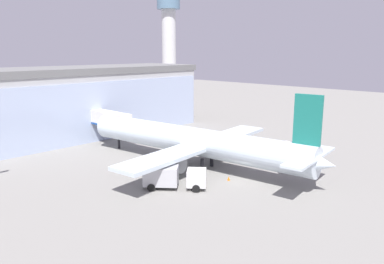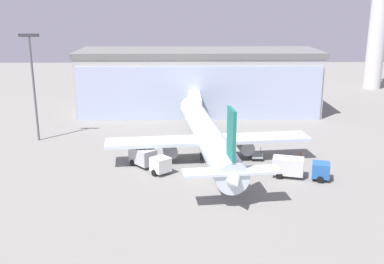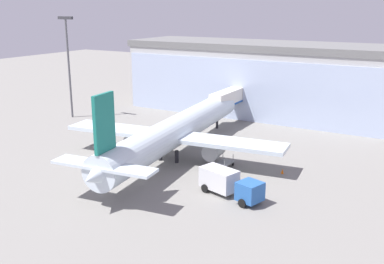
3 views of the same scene
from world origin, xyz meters
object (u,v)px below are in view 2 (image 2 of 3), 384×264
Objects in this scene: jet_bridge at (194,101)px; fuel_truck at (299,167)px; baggage_cart at (257,156)px; safety_cone_nose at (198,174)px; control_tower at (379,14)px; safety_cone_wingtip at (301,153)px; apron_light_mast at (33,78)px; catering_truck at (148,159)px; airplane at (207,135)px.

fuel_truck is at bearing -156.14° from jet_bridge.
safety_cone_nose is (-8.92, -6.89, -0.23)m from baggage_cart.
baggage_cart is (-39.78, -56.54, -18.94)m from control_tower.
apron_light_mast is at bearing 168.89° from safety_cone_wingtip.
catering_truck is at bearing -174.33° from fuel_truck.
baggage_cart is (8.86, -20.55, -3.92)m from jet_bridge.
safety_cone_nose is (26.32, -16.80, -10.24)m from apron_light_mast.
apron_light_mast reaches higher than baggage_cart.
jet_bridge is 0.37× the size of control_tower.
jet_bridge reaches higher than baggage_cart.
safety_cone_wingtip is at bearing -141.31° from jet_bridge.
jet_bridge is 0.31× the size of airplane.
airplane is (-47.11, -55.97, -15.96)m from control_tower.
apron_light_mast is (-26.39, -10.64, 6.09)m from jet_bridge.
safety_cone_wingtip is at bearing -120.83° from control_tower.
control_tower is 74.88m from airplane.
airplane is at bearing -176.87° from jet_bridge.
baggage_cart is 5.19× the size of safety_cone_nose.
control_tower is 66.78m from safety_cone_wingtip.
control_tower is at bearing 146.88° from baggage_cart.
control_tower reaches higher than safety_cone_nose.
baggage_cart is 7.18m from safety_cone_wingtip.
safety_cone_wingtip is at bearing 28.12° from safety_cone_nose.
baggage_cart is at bearing -101.27° from airplane.
jet_bridge is at bearing -2.43° from airplane.
safety_cone_wingtip is (15.92, 8.51, 0.00)m from safety_cone_nose.
apron_light_mast is at bearing 64.69° from airplane.
airplane reaches higher than fuel_truck.
control_tower is 0.84× the size of airplane.
apron_light_mast is at bearing -165.16° from catering_truck.
safety_cone_nose is 1.00× the size of safety_cone_wingtip.
airplane is 72.16× the size of safety_cone_nose.
control_tower reaches higher than fuel_truck.
airplane is 7.93m from baggage_cart.
baggage_cart is at bearing 63.71° from catering_truck.
catering_truck is at bearing 163.05° from jet_bridge.
safety_cone_nose is (-48.70, -63.44, -19.16)m from control_tower.
apron_light_mast is 31.98× the size of safety_cone_nose.
baggage_cart is (-4.33, 7.58, -0.97)m from fuel_truck.
catering_truck is at bearing -132.58° from control_tower.
catering_truck is 2.45× the size of baggage_cart.
control_tower is 4.38× the size of fuel_truck.
control_tower reaches higher than baggage_cart.
control_tower is at bearing 97.39° from catering_truck.
control_tower is 75.45m from fuel_truck.
jet_bridge is 31.21m from fuel_truck.
baggage_cart is at bearing 37.68° from safety_cone_nose.
safety_cone_nose is (-13.25, 0.69, -1.19)m from fuel_truck.
apron_light_mast is at bearing 110.71° from jet_bridge.
catering_truck is (19.53, -13.75, -9.05)m from apron_light_mast.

